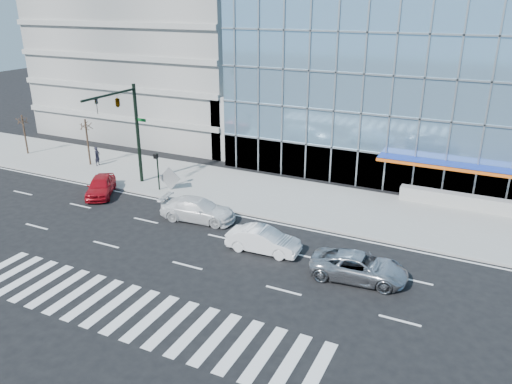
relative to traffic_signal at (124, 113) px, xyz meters
The scene contains 15 objects.
ground 13.41m from the traffic_signal, 22.56° to the right, with size 160.00×160.00×0.00m, color black.
sidewalk 13.03m from the traffic_signal, 17.33° to the left, with size 120.00×8.00×0.15m, color gray.
theatre_building 32.95m from the traffic_signal, 40.61° to the left, with size 42.00×26.00×15.00m, color #7FAED3.
parking_garage 23.56m from the traffic_signal, 112.79° to the left, with size 24.00×24.00×20.00m, color gray.
ramp_block 14.68m from the traffic_signal, 69.59° to the left, with size 6.00×8.00×6.00m, color gray.
traffic_signal is the anchor object (origin of this frame).
ped_signal_post 4.75m from the traffic_signal, ahead, with size 0.30×0.33×3.00m.
street_tree_near 7.96m from the traffic_signal, 157.29° to the left, with size 1.10×1.10×4.23m.
street_tree_far 15.53m from the traffic_signal, 168.95° to the left, with size 1.10×1.10×3.87m.
silver_suv 21.66m from the traffic_signal, 15.70° to the right, with size 2.42×5.25×1.46m, color #B1B1B6.
white_suv 10.21m from the traffic_signal, 19.26° to the right, with size 2.15×5.29×1.54m, color silver.
white_sedan 16.01m from the traffic_signal, 19.67° to the right, with size 1.56×4.47×1.47m, color white.
red_sedan 5.93m from the traffic_signal, 116.54° to the right, with size 1.79×4.44×1.51m, color #A00C16.
pedestrian 8.65m from the traffic_signal, 153.65° to the left, with size 0.62×0.41×1.71m, color black.
tilted_panel 6.11m from the traffic_signal, 15.41° to the left, with size 1.30×0.06×1.30m, color gray.
Camera 1 is at (14.51, -24.87, 14.32)m, focal length 35.00 mm.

